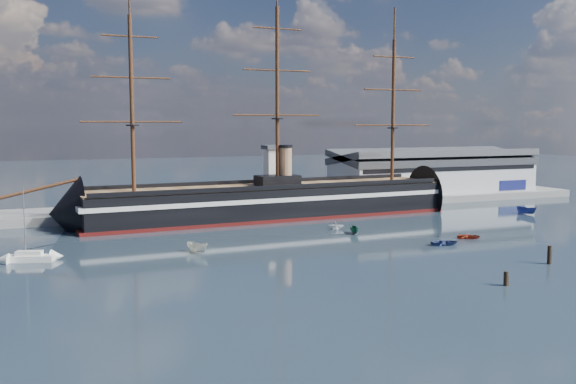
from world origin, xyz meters
name	(u,v)px	position (x,y,z in m)	size (l,w,h in m)	color
ground	(317,230)	(0.00, 40.00, 0.00)	(600.00, 600.00, 0.00)	#1F2E39
quay	(293,207)	(10.00, 76.00, 0.00)	(180.00, 18.00, 2.00)	slate
warehouse	(433,172)	(58.00, 80.00, 7.98)	(63.00, 21.00, 11.60)	#B7BABC
quay_tower	(273,173)	(3.00, 73.00, 9.75)	(5.00, 5.00, 15.00)	silver
warship	(263,202)	(-4.74, 60.00, 4.04)	(113.22, 20.19, 53.94)	black
sailboat	(29,257)	(-57.14, 29.74, 0.80)	(8.13, 4.73, 12.50)	white
motorboat_a	(197,253)	(-29.76, 25.97, 0.00)	(5.91, 2.17, 2.36)	silver
motorboat_b	(445,245)	(14.77, 15.15, 0.00)	(3.21, 1.29, 1.50)	navy
motorboat_c	(355,234)	(5.13, 32.53, 0.00)	(4.86, 1.78, 1.94)	#154834
motorboat_d	(336,229)	(4.26, 39.13, 0.00)	(5.25, 2.27, 1.92)	white
motorboat_e	(469,238)	(23.36, 19.06, 0.00)	(2.83, 1.13, 1.32)	maroon
motorboat_f	(526,214)	(58.51, 41.05, 0.00)	(6.26, 2.30, 2.51)	navy
piling_near_mid	(506,286)	(4.18, -13.19, 0.00)	(0.64, 0.64, 2.75)	black
piling_near_right	(549,264)	(20.42, -4.81, 0.00)	(0.64, 0.64, 3.72)	black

